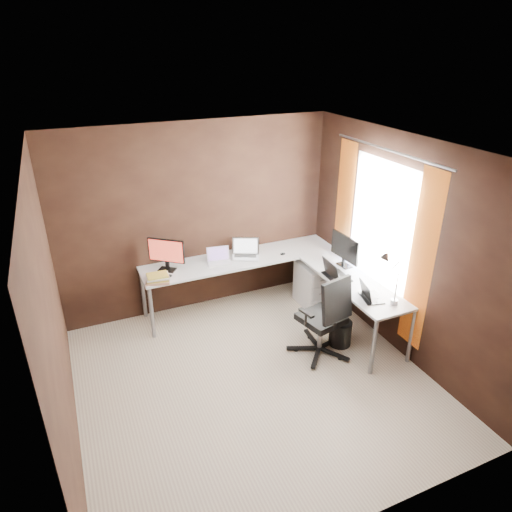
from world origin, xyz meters
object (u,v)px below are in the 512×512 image
Objects in this scene: monitor_left at (166,253)px; laptop_silver at (245,253)px; monitor_right at (345,249)px; laptop_black_small at (369,295)px; office_chair at (323,331)px; laptop_white at (219,259)px; drawer_pedestal at (315,284)px; laptop_black_big at (335,274)px; wastebasket at (340,333)px; book_stack at (158,278)px; desk_lamp at (389,273)px.

laptop_silver is at bearing 36.67° from monitor_left.
monitor_right reaches higher than laptop_black_small.
office_chair is (-0.65, -0.62, -0.67)m from monitor_right.
monitor_right is 1.62m from laptop_white.
monitor_left is 0.69m from laptop_white.
monitor_left is at bearing 168.10° from drawer_pedestal.
laptop_silver is 1.20× the size of laptop_black_big.
laptop_silver reaches higher than laptop_black_big.
laptop_white is 0.89× the size of laptop_black_big.
laptop_white is (-1.27, 0.34, 0.47)m from drawer_pedestal.
monitor_right is 0.50× the size of office_chair.
office_chair is at bearing 81.73° from laptop_black_small.
wastebasket is at bearing -41.60° from laptop_white.
office_chair is (-0.46, 0.18, -0.47)m from laptop_black_small.
monitor_right is 1.12m from office_chair.
laptop_black_small is (0.85, -1.58, -0.01)m from laptop_silver.
book_stack is 2.30m from wastebasket.
laptop_black_big is 1.11× the size of book_stack.
desk_lamp reaches higher than laptop_black_small.
laptop_white is at bearing 12.77° from book_stack.
laptop_black_big reaches higher than book_stack.
office_chair is (-0.37, -0.40, -0.48)m from laptop_black_big.
laptop_white is at bearing -149.72° from laptop_silver.
monitor_left is 1.27× the size of book_stack.
desk_lamp is at bearing -35.33° from laptop_silver.
laptop_white is (-1.43, 0.74, -0.20)m from monitor_right.
laptop_black_big is 0.71m from wastebasket.
laptop_silver is at bearing 115.83° from desk_lamp.
office_chair reaches higher than wastebasket.
wastebasket is (0.68, -1.33, -0.63)m from laptop_silver.
wastebasket is at bearing -37.25° from laptop_silver.
laptop_black_big reaches higher than laptop_black_small.
book_stack reaches higher than wastebasket.
drawer_pedestal is 1.01× the size of desk_lamp.
laptop_silver reaches higher than book_stack.
drawer_pedestal is 1.93× the size of wastebasket.
monitor_left reaches higher than office_chair.
monitor_right reaches higher than book_stack.
laptop_white is at bearing 129.36° from wastebasket.
laptop_silver reaches higher than laptop_black_small.
laptop_black_small is (1.23, -1.55, 0.00)m from laptop_white.
monitor_right is 2.34m from book_stack.
drawer_pedestal is at bearing 11.93° from laptop_black_small.
monitor_left is at bearing 63.08° from laptop_black_big.
laptop_black_big is 2.14m from book_stack.
wastebasket is (-0.08, -0.34, -0.63)m from laptop_black_big.
laptop_silver is (-1.04, 0.77, -0.19)m from monitor_right.
monitor_left reaches higher than laptop_white.
wastebasket is at bearing 143.42° from monitor_right.
wastebasket is (1.73, -1.37, -0.81)m from monitor_left.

